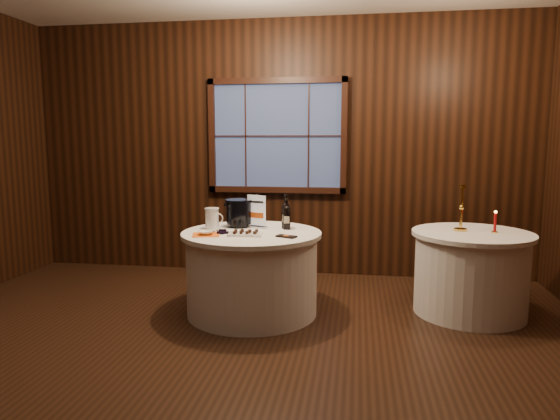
% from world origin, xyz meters
% --- Properties ---
extents(ground, '(6.00, 6.00, 0.00)m').
position_xyz_m(ground, '(0.00, 0.00, 0.00)').
color(ground, black).
rests_on(ground, ground).
extents(back_wall, '(6.00, 0.10, 3.00)m').
position_xyz_m(back_wall, '(0.00, 2.48, 1.54)').
color(back_wall, black).
rests_on(back_wall, ground).
extents(main_table, '(1.28, 1.28, 0.77)m').
position_xyz_m(main_table, '(0.00, 1.00, 0.39)').
color(main_table, white).
rests_on(main_table, ground).
extents(side_table, '(1.08, 1.08, 0.77)m').
position_xyz_m(side_table, '(2.00, 1.30, 0.39)').
color(side_table, white).
rests_on(side_table, ground).
extents(sign_stand, '(0.19, 0.15, 0.33)m').
position_xyz_m(sign_stand, '(0.01, 1.21, 0.88)').
color(sign_stand, silver).
rests_on(sign_stand, main_table).
extents(port_bottle_left, '(0.08, 0.08, 0.32)m').
position_xyz_m(port_bottle_left, '(0.28, 1.23, 0.91)').
color(port_bottle_left, black).
rests_on(port_bottle_left, main_table).
extents(port_bottle_right, '(0.07, 0.08, 0.30)m').
position_xyz_m(port_bottle_right, '(0.30, 1.18, 0.90)').
color(port_bottle_right, black).
rests_on(port_bottle_right, main_table).
extents(ice_bucket, '(0.26, 0.26, 0.27)m').
position_xyz_m(ice_bucket, '(-0.17, 1.24, 0.91)').
color(ice_bucket, black).
rests_on(ice_bucket, main_table).
extents(chocolate_plate, '(0.32, 0.23, 0.04)m').
position_xyz_m(chocolate_plate, '(-0.02, 0.84, 0.79)').
color(chocolate_plate, white).
rests_on(chocolate_plate, main_table).
extents(chocolate_box, '(0.19, 0.15, 0.01)m').
position_xyz_m(chocolate_box, '(0.35, 0.79, 0.78)').
color(chocolate_box, black).
rests_on(chocolate_box, main_table).
extents(grape_bunch, '(0.17, 0.07, 0.04)m').
position_xyz_m(grape_bunch, '(-0.24, 0.86, 0.79)').
color(grape_bunch, black).
rests_on(grape_bunch, main_table).
extents(glass_pitcher, '(0.18, 0.14, 0.20)m').
position_xyz_m(glass_pitcher, '(-0.40, 1.10, 0.87)').
color(glass_pitcher, white).
rests_on(glass_pitcher, main_table).
extents(orange_napkin, '(0.29, 0.29, 0.00)m').
position_xyz_m(orange_napkin, '(-0.37, 0.79, 0.77)').
color(orange_napkin, orange).
rests_on(orange_napkin, main_table).
extents(cracker_bowl, '(0.14, 0.14, 0.03)m').
position_xyz_m(cracker_bowl, '(-0.37, 0.79, 0.79)').
color(cracker_bowl, white).
rests_on(cracker_bowl, orange_napkin).
extents(brass_candlestick, '(0.12, 0.12, 0.43)m').
position_xyz_m(brass_candlestick, '(1.90, 1.35, 0.92)').
color(brass_candlestick, gold).
rests_on(brass_candlestick, side_table).
extents(red_candle, '(0.06, 0.06, 0.21)m').
position_xyz_m(red_candle, '(2.19, 1.29, 0.85)').
color(red_candle, gold).
rests_on(red_candle, side_table).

